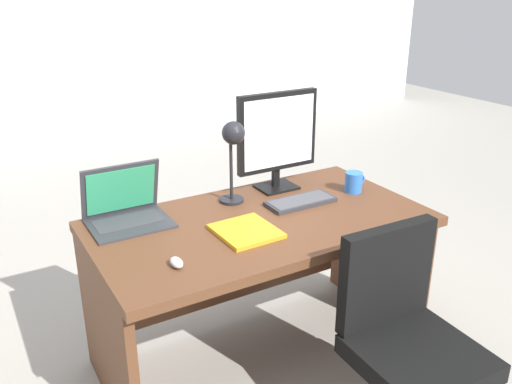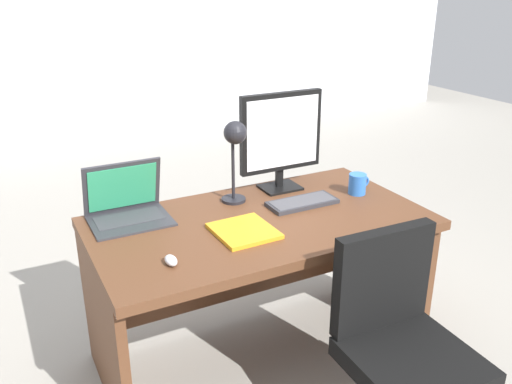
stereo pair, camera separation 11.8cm
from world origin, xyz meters
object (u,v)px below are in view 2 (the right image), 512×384
Objects in this scene: book at (244,231)px; desk at (256,254)px; office_chair at (401,365)px; keyboard at (302,202)px; coffee_mug at (358,184)px; laptop at (126,201)px; mouse at (171,260)px; desk_lamp at (235,144)px; monitor at (281,135)px.

desk is at bearing 46.57° from book.
book is 0.32× the size of office_chair.
coffee_mug is (0.33, -0.01, 0.04)m from keyboard.
mouse is at bearing -86.06° from laptop.
laptop is at bearing 172.08° from desk_lamp.
desk is 0.83m from office_chair.
keyboard is at bearing -92.46° from monitor.
laptop is 0.57m from book.
desk is 0.54m from desk_lamp.
mouse is at bearing -152.96° from desk.
book reaches higher than desk.
mouse reaches higher than book.
coffee_mug reaches higher than keyboard.
keyboard is 0.88m from office_chair.
office_chair is at bearing -72.17° from desk.
desk_lamp is at bearing 163.65° from coffee_mug.
desk_lamp is 1.49× the size of book.
keyboard is 0.44m from desk_lamp.
laptop is 1.03× the size of keyboard.
desk_lamp is (-0.02, 0.19, 0.50)m from desk.
book is at bearing -136.07° from monitor.
book is at bearing -158.87° from keyboard.
monitor is 1.43× the size of laptop.
mouse reaches higher than keyboard.
desk_lamp is at bearing 70.62° from book.
coffee_mug is at bearing -1.11° from keyboard.
monitor reaches higher than office_chair.
mouse is 0.29× the size of book.
mouse is at bearing -160.46° from keyboard.
keyboard is at bearing 178.89° from coffee_mug.
mouse is 0.39m from book.
book is at bearing -109.38° from desk_lamp.
keyboard is 0.39× the size of office_chair.
desk is 0.28m from book.
office_chair is at bearing -74.63° from desk_lamp.
desk_lamp is at bearing -7.92° from laptop.
book is (0.37, 0.12, -0.01)m from mouse.
mouse is at bearing -166.34° from coffee_mug.
monitor is 0.36m from keyboard.
book is at bearing 120.68° from office_chair.
monitor is at bearing 43.93° from book.
laptop is (-0.54, 0.26, 0.28)m from desk.
desk is 4.46× the size of keyboard.
keyboard reaches higher than book.
laptop is at bearing 163.05° from keyboard.
monitor is 0.46m from coffee_mug.
office_chair reaches higher than mouse.
mouse is 0.67× the size of coffee_mug.
keyboard is at bearing 21.13° from book.
monitor reaches higher than book.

